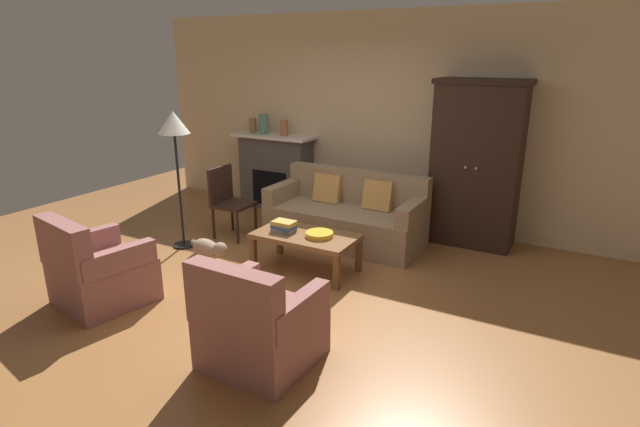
{
  "coord_description": "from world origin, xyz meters",
  "views": [
    {
      "loc": [
        2.65,
        -3.87,
        2.26
      ],
      "look_at": [
        0.03,
        0.83,
        0.55
      ],
      "focal_mm": 28.32,
      "sensor_mm": 36.0,
      "label": 1
    }
  ],
  "objects_px": {
    "mantel_vase_jade": "(264,124)",
    "side_chair_wooden": "(228,198)",
    "mantel_vase_terracotta": "(284,128)",
    "floor_lamp": "(174,131)",
    "coffee_table": "(306,239)",
    "dog": "(208,250)",
    "couch": "(347,217)",
    "fireplace": "(276,171)",
    "armchair_near_left": "(98,272)",
    "mantel_vase_bronze": "(253,125)",
    "armchair_near_right": "(258,326)",
    "fruit_bowl": "(319,234)",
    "armoire": "(476,164)",
    "book_stack": "(284,226)"
  },
  "relations": [
    {
      "from": "mantel_vase_jade",
      "to": "side_chair_wooden",
      "type": "distance_m",
      "value": 1.57
    },
    {
      "from": "mantel_vase_terracotta",
      "to": "floor_lamp",
      "type": "bearing_deg",
      "value": -97.78
    },
    {
      "from": "coffee_table",
      "to": "dog",
      "type": "relative_size",
      "value": 1.95
    },
    {
      "from": "couch",
      "to": "side_chair_wooden",
      "type": "bearing_deg",
      "value": -158.49
    },
    {
      "from": "fireplace",
      "to": "armchair_near_left",
      "type": "height_order",
      "value": "fireplace"
    },
    {
      "from": "mantel_vase_bronze",
      "to": "armchair_near_left",
      "type": "bearing_deg",
      "value": -78.84
    },
    {
      "from": "mantel_vase_bronze",
      "to": "floor_lamp",
      "type": "relative_size",
      "value": 0.13
    },
    {
      "from": "mantel_vase_terracotta",
      "to": "floor_lamp",
      "type": "xyz_separation_m",
      "value": [
        -0.26,
        -1.91,
        0.18
      ]
    },
    {
      "from": "dog",
      "to": "armchair_near_right",
      "type": "bearing_deg",
      "value": -37.44
    },
    {
      "from": "fireplace",
      "to": "mantel_vase_terracotta",
      "type": "bearing_deg",
      "value": -5.69
    },
    {
      "from": "couch",
      "to": "fruit_bowl",
      "type": "xyz_separation_m",
      "value": [
        0.18,
        -1.02,
        0.13
      ]
    },
    {
      "from": "mantel_vase_terracotta",
      "to": "side_chair_wooden",
      "type": "height_order",
      "value": "mantel_vase_terracotta"
    },
    {
      "from": "fireplace",
      "to": "mantel_vase_bronze",
      "type": "bearing_deg",
      "value": -177.3
    },
    {
      "from": "fruit_bowl",
      "to": "armchair_near_right",
      "type": "distance_m",
      "value": 1.72
    },
    {
      "from": "armoire",
      "to": "fruit_bowl",
      "type": "distance_m",
      "value": 2.17
    },
    {
      "from": "mantel_vase_bronze",
      "to": "armchair_near_left",
      "type": "relative_size",
      "value": 0.24
    },
    {
      "from": "couch",
      "to": "side_chair_wooden",
      "type": "distance_m",
      "value": 1.53
    },
    {
      "from": "armoire",
      "to": "mantel_vase_terracotta",
      "type": "bearing_deg",
      "value": 178.76
    },
    {
      "from": "armoire",
      "to": "coffee_table",
      "type": "height_order",
      "value": "armoire"
    },
    {
      "from": "fireplace",
      "to": "side_chair_wooden",
      "type": "relative_size",
      "value": 1.4
    },
    {
      "from": "armchair_near_right",
      "to": "floor_lamp",
      "type": "distance_m",
      "value": 2.95
    },
    {
      "from": "coffee_table",
      "to": "book_stack",
      "type": "xyz_separation_m",
      "value": [
        -0.25,
        -0.05,
        0.11
      ]
    },
    {
      "from": "side_chair_wooden",
      "to": "mantel_vase_bronze",
      "type": "bearing_deg",
      "value": 112.66
    },
    {
      "from": "armoire",
      "to": "mantel_vase_bronze",
      "type": "height_order",
      "value": "armoire"
    },
    {
      "from": "armchair_near_left",
      "to": "fruit_bowl",
      "type": "bearing_deg",
      "value": 47.18
    },
    {
      "from": "armoire",
      "to": "couch",
      "type": "bearing_deg",
      "value": -152.16
    },
    {
      "from": "coffee_table",
      "to": "side_chair_wooden",
      "type": "xyz_separation_m",
      "value": [
        -1.42,
        0.47,
        0.15
      ]
    },
    {
      "from": "mantel_vase_terracotta",
      "to": "armchair_near_right",
      "type": "distance_m",
      "value": 4.1
    },
    {
      "from": "mantel_vase_bronze",
      "to": "armoire",
      "type": "bearing_deg",
      "value": -1.03
    },
    {
      "from": "fireplace",
      "to": "floor_lamp",
      "type": "distance_m",
      "value": 2.1
    },
    {
      "from": "armoire",
      "to": "book_stack",
      "type": "distance_m",
      "value": 2.45
    },
    {
      "from": "mantel_vase_bronze",
      "to": "armchair_near_right",
      "type": "relative_size",
      "value": 0.25
    },
    {
      "from": "armoire",
      "to": "fruit_bowl",
      "type": "xyz_separation_m",
      "value": [
        -1.18,
        -1.74,
        -0.55
      ]
    },
    {
      "from": "mantel_vase_jade",
      "to": "mantel_vase_terracotta",
      "type": "relative_size",
      "value": 1.29
    },
    {
      "from": "armchair_near_right",
      "to": "coffee_table",
      "type": "bearing_deg",
      "value": 108.96
    },
    {
      "from": "book_stack",
      "to": "armchair_near_right",
      "type": "bearing_deg",
      "value": -63.17
    },
    {
      "from": "mantel_vase_terracotta",
      "to": "armchair_near_left",
      "type": "xyz_separation_m",
      "value": [
        0.11,
        -3.4,
        -0.92
      ]
    },
    {
      "from": "couch",
      "to": "armchair_near_left",
      "type": "height_order",
      "value": "armchair_near_left"
    },
    {
      "from": "fruit_bowl",
      "to": "side_chair_wooden",
      "type": "height_order",
      "value": "side_chair_wooden"
    },
    {
      "from": "fruit_bowl",
      "to": "mantel_vase_terracotta",
      "type": "height_order",
      "value": "mantel_vase_terracotta"
    },
    {
      "from": "book_stack",
      "to": "armchair_near_left",
      "type": "bearing_deg",
      "value": -124.54
    },
    {
      "from": "fireplace",
      "to": "fruit_bowl",
      "type": "bearing_deg",
      "value": -45.75
    },
    {
      "from": "armchair_near_left",
      "to": "side_chair_wooden",
      "type": "xyz_separation_m",
      "value": [
        -0.11,
        2.06,
        0.2
      ]
    },
    {
      "from": "armchair_near_right",
      "to": "mantel_vase_bronze",
      "type": "bearing_deg",
      "value": 126.4
    },
    {
      "from": "armoire",
      "to": "side_chair_wooden",
      "type": "bearing_deg",
      "value": -155.3
    },
    {
      "from": "fireplace",
      "to": "side_chair_wooden",
      "type": "distance_m",
      "value": 1.37
    },
    {
      "from": "armchair_near_left",
      "to": "armchair_near_right",
      "type": "xyz_separation_m",
      "value": [
        1.88,
        -0.07,
        0.0
      ]
    },
    {
      "from": "couch",
      "to": "dog",
      "type": "xyz_separation_m",
      "value": [
        -0.89,
        -1.56,
        -0.07
      ]
    },
    {
      "from": "armchair_near_left",
      "to": "dog",
      "type": "xyz_separation_m",
      "value": [
        0.41,
        1.06,
        -0.07
      ]
    },
    {
      "from": "mantel_vase_bronze",
      "to": "armchair_near_left",
      "type": "xyz_separation_m",
      "value": [
        0.67,
        -3.4,
        -0.91
      ]
    }
  ]
}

